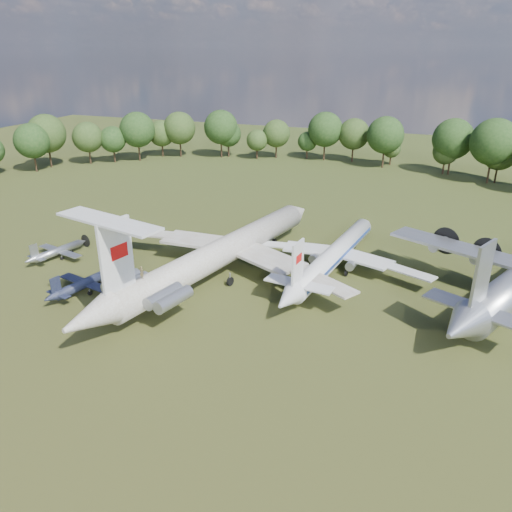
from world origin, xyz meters
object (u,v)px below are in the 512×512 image
at_px(tu104_jet, 334,259).
at_px(small_prop_northwest, 58,253).
at_px(person_on_il62, 142,272).
at_px(il62_airliner, 221,258).
at_px(small_prop_west, 85,286).

height_order(tu104_jet, small_prop_northwest, tu104_jet).
distance_m(small_prop_northwest, person_on_il62, 27.95).
bearing_deg(person_on_il62, il62_airliner, -99.61).
xyz_separation_m(il62_airliner, small_prop_west, (-15.91, -12.33, -1.84)).
xyz_separation_m(tu104_jet, person_on_il62, (-19.50, -23.37, 4.52)).
bearing_deg(small_prop_west, small_prop_northwest, 156.83).
relative_size(il62_airliner, small_prop_northwest, 4.53).
distance_m(small_prop_west, small_prop_northwest, 15.05).
distance_m(il62_airliner, person_on_il62, 16.54).
height_order(tu104_jet, person_on_il62, person_on_il62).
height_order(small_prop_west, small_prop_northwest, small_prop_west).
height_order(il62_airliner, person_on_il62, person_on_il62).
relative_size(small_prop_west, person_on_il62, 8.46).
height_order(small_prop_west, person_on_il62, person_on_il62).
bearing_deg(il62_airliner, small_prop_west, -129.24).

